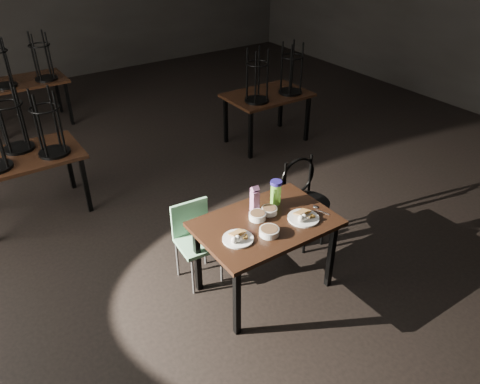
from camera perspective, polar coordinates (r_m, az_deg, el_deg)
main_table at (r=4.11m, az=3.14°, el=-4.55°), size 1.20×0.80×0.75m
plate_left at (r=3.84m, az=-0.26°, el=-5.58°), size 0.26×0.26×0.08m
plate_right at (r=4.12m, az=7.75°, el=-3.01°), size 0.28×0.28×0.09m
bowl_near at (r=4.08m, az=2.14°, el=-2.90°), size 0.15×0.15×0.06m
bowl_far at (r=4.16m, az=3.59°, el=-2.25°), size 0.14×0.14×0.06m
bowl_big at (r=3.90m, az=3.58°, el=-4.82°), size 0.17×0.17×0.06m
juice_carton at (r=4.13m, az=1.82°, el=-0.94°), size 0.07×0.07×0.26m
water_bottle at (r=4.25m, az=4.39°, el=0.01°), size 0.12×0.12×0.23m
spoon at (r=4.29m, az=9.32°, el=-1.89°), size 0.06×0.19×0.01m
bentwood_chair at (r=4.83m, az=7.78°, el=-0.42°), size 0.44×0.44×0.93m
school_chair at (r=4.38m, az=-5.50°, el=-5.27°), size 0.39×0.39×0.79m
bg_table_left at (r=5.64m, az=-24.96°, el=4.29°), size 1.20×0.80×1.48m
bg_table_right at (r=6.89m, az=3.55°, el=11.77°), size 1.20×0.80×1.48m
bg_table_far at (r=8.16m, az=-24.75°, el=12.19°), size 1.20×0.80×1.48m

